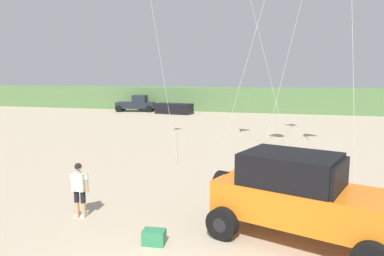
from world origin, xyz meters
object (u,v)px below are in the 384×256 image
Objects in this scene: jeep at (300,195)px; cooler_box at (154,237)px; distant_sedan at (174,109)px; distant_pickup at (137,104)px; person_watching at (79,187)px.

cooler_box is at bearing -160.56° from jeep.
distant_sedan is (-9.95, 30.85, 0.41)m from cooler_box.
jeep is 3.85m from cooler_box.
cooler_box is 32.42m from distant_sedan.
cooler_box is at bearing -64.69° from distant_pickup.
jeep is at bearing -56.59° from distant_sedan.
person_watching reaches higher than distant_sedan.
jeep is at bearing 13.66° from cooler_box.
person_watching is 30.64m from distant_sedan.
distant_sedan is (-13.45, 29.61, -0.60)m from jeep.
distant_pickup is at bearing 111.78° from person_watching.
jeep reaches higher than person_watching.
jeep reaches higher than distant_pickup.
distant_pickup is at bearing 173.18° from distant_sedan.
jeep is 1.03× the size of distant_pickup.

